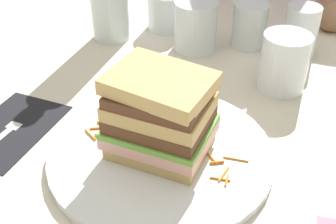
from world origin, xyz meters
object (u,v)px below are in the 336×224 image
at_px(sandwich, 160,116).
at_px(empty_tumbler_3, 300,32).
at_px(main_plate, 161,153).
at_px(knife, 297,199).
at_px(juice_glass, 284,65).
at_px(empty_tumbler_1, 167,11).
at_px(napkin_dark, 10,129).
at_px(empty_tumbler_2, 196,26).
at_px(empty_tumbler_0, 250,25).

xyz_separation_m(sandwich, empty_tumbler_3, (0.14, 0.34, -0.02)).
distance_m(main_plate, knife, 0.18).
height_order(sandwich, juice_glass, sandwich).
bearing_deg(main_plate, knife, -6.39).
distance_m(sandwich, empty_tumbler_1, 0.40).
relative_size(sandwich, knife, 0.66).
xyz_separation_m(main_plate, juice_glass, (0.13, 0.22, 0.04)).
relative_size(main_plate, sandwich, 2.21).
xyz_separation_m(main_plate, empty_tumbler_1, (-0.12, 0.38, 0.03)).
xyz_separation_m(juice_glass, empty_tumbler_3, (0.01, 0.12, 0.01)).
relative_size(juice_glass, empty_tumbler_3, 0.99).
distance_m(napkin_dark, empty_tumbler_3, 0.52).
distance_m(empty_tumbler_2, empty_tumbler_3, 0.19).
bearing_deg(empty_tumbler_0, juice_glass, -59.74).
bearing_deg(knife, empty_tumbler_3, 95.52).
bearing_deg(knife, empty_tumbler_0, 108.78).
xyz_separation_m(main_plate, sandwich, (-0.00, 0.00, 0.06)).
relative_size(napkin_dark, empty_tumbler_3, 1.70).
distance_m(napkin_dark, empty_tumbler_2, 0.37).
relative_size(juice_glass, empty_tumbler_1, 1.18).
height_order(juice_glass, empty_tumbler_3, empty_tumbler_3).
bearing_deg(napkin_dark, juice_glass, 34.06).
bearing_deg(napkin_dark, main_plate, 3.80).
bearing_deg(juice_glass, main_plate, -119.86).
distance_m(sandwich, empty_tumbler_2, 0.31).
distance_m(knife, juice_glass, 0.25).
bearing_deg(knife, main_plate, 173.61).
bearing_deg(empty_tumbler_1, empty_tumbler_0, -7.77).
relative_size(knife, empty_tumbler_0, 2.44).
height_order(main_plate, empty_tumbler_0, empty_tumbler_0).
bearing_deg(knife, napkin_dark, 179.28).
bearing_deg(empty_tumbler_0, main_plate, -98.01).
height_order(sandwich, empty_tumbler_2, sandwich).
distance_m(knife, empty_tumbler_3, 0.37).
bearing_deg(knife, empty_tumbler_2, 123.72).
bearing_deg(sandwich, empty_tumbler_3, 67.40).
relative_size(knife, empty_tumbler_1, 2.51).
height_order(juice_glass, empty_tumbler_1, juice_glass).
height_order(main_plate, empty_tumbler_3, empty_tumbler_3).
xyz_separation_m(napkin_dark, empty_tumbler_0, (0.27, 0.37, 0.04)).
distance_m(sandwich, juice_glass, 0.26).
relative_size(main_plate, empty_tumbler_3, 3.10).
xyz_separation_m(main_plate, napkin_dark, (-0.22, -0.01, -0.00)).
xyz_separation_m(sandwich, napkin_dark, (-0.22, -0.02, -0.07)).
distance_m(main_plate, empty_tumbler_3, 0.37).
bearing_deg(empty_tumbler_0, empty_tumbler_2, -153.13).
distance_m(empty_tumbler_1, empty_tumbler_3, 0.27).
bearing_deg(sandwich, napkin_dark, -176.12).
xyz_separation_m(juice_glass, empty_tumbler_2, (-0.17, 0.09, 0.00)).
relative_size(empty_tumbler_0, empty_tumbler_1, 1.03).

